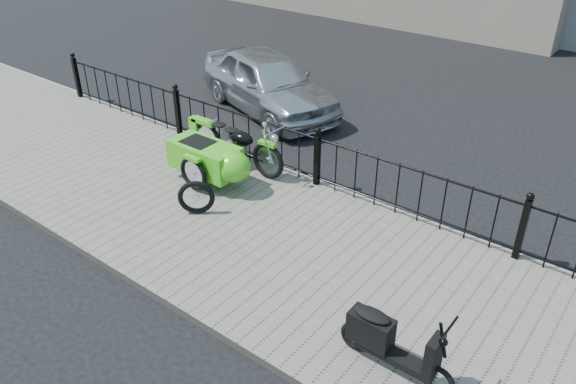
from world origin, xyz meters
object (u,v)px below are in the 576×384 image
Objects in this scene: motorcycle_sidecar at (218,157)px; sedan_car at (268,82)px; scooter at (388,342)px; spare_tire at (196,197)px.

motorcycle_sidecar is 0.56× the size of sedan_car.
sedan_car reaches higher than scooter.
sedan_car is at bearing 115.52° from motorcycle_sidecar.
motorcycle_sidecar reaches higher than scooter.
sedan_car is (-2.04, 4.30, 0.27)m from spare_tire.
scooter reaches higher than spare_tire.
scooter is at bearing -13.48° from spare_tire.
motorcycle_sidecar is 3.65m from sedan_car.
motorcycle_sidecar is 1.12m from spare_tire.
motorcycle_sidecar is at bearing -135.77° from sedan_car.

